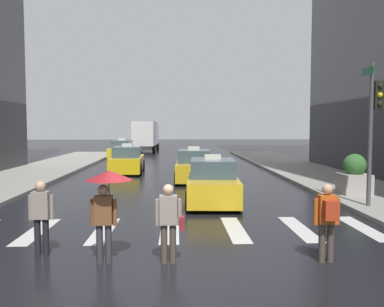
% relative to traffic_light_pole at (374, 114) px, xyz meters
% --- Properties ---
extents(ground_plane, '(160.00, 160.00, 0.00)m').
position_rel_traffic_light_pole_xyz_m(ground_plane, '(-6.80, -5.36, -3.26)').
color(ground_plane, black).
extents(crosswalk_markings, '(11.30, 2.80, 0.01)m').
position_rel_traffic_light_pole_xyz_m(crosswalk_markings, '(-6.80, -2.36, -3.25)').
color(crosswalk_markings, silver).
rests_on(crosswalk_markings, ground).
extents(traffic_light_pole, '(0.44, 0.84, 4.80)m').
position_rel_traffic_light_pole_xyz_m(traffic_light_pole, '(0.00, 0.00, 0.00)').
color(traffic_light_pole, '#47474C').
rests_on(traffic_light_pole, curb_right).
extents(taxi_lead, '(2.12, 4.63, 1.80)m').
position_rel_traffic_light_pole_xyz_m(taxi_lead, '(-5.27, 1.62, -2.53)').
color(taxi_lead, gold).
rests_on(taxi_lead, ground).
extents(taxi_second, '(2.04, 4.59, 1.80)m').
position_rel_traffic_light_pole_xyz_m(taxi_second, '(-5.71, 7.61, -2.53)').
color(taxi_second, gold).
rests_on(taxi_second, ground).
extents(taxi_third, '(2.01, 4.58, 1.80)m').
position_rel_traffic_light_pole_xyz_m(taxi_third, '(-9.62, 11.33, -2.53)').
color(taxi_third, yellow).
rests_on(taxi_third, ground).
extents(taxi_fourth, '(2.05, 4.59, 1.80)m').
position_rel_traffic_light_pole_xyz_m(taxi_fourth, '(-11.42, 22.27, -2.53)').
color(taxi_fourth, yellow).
rests_on(taxi_fourth, ground).
extents(box_truck, '(2.49, 7.61, 3.35)m').
position_rel_traffic_light_pole_xyz_m(box_truck, '(-9.89, 30.35, -1.41)').
color(box_truck, '#2D2D2D').
rests_on(box_truck, ground).
extents(pedestrian_with_umbrella, '(0.96, 0.96, 1.94)m').
position_rel_traffic_light_pole_xyz_m(pedestrian_with_umbrella, '(-8.04, -5.01, -1.74)').
color(pedestrian_with_umbrella, '#333338').
rests_on(pedestrian_with_umbrella, ground).
extents(pedestrian_with_backpack, '(0.55, 0.43, 1.65)m').
position_rel_traffic_light_pole_xyz_m(pedestrian_with_backpack, '(-3.49, -5.13, -2.29)').
color(pedestrian_with_backpack, '#473D33').
rests_on(pedestrian_with_backpack, ground).
extents(pedestrian_with_handbag, '(0.60, 0.24, 1.65)m').
position_rel_traffic_light_pole_xyz_m(pedestrian_with_handbag, '(-6.77, -5.03, -2.32)').
color(pedestrian_with_handbag, '#473D33').
rests_on(pedestrian_with_handbag, ground).
extents(pedestrian_plain_coat, '(0.55, 0.24, 1.65)m').
position_rel_traffic_light_pole_xyz_m(pedestrian_plain_coat, '(-9.58, -4.42, -2.32)').
color(pedestrian_plain_coat, black).
rests_on(pedestrian_plain_coat, ground).
extents(planter_near_corner, '(1.10, 1.10, 1.60)m').
position_rel_traffic_light_pole_xyz_m(planter_near_corner, '(0.48, 2.40, -2.38)').
color(planter_near_corner, '#A8A399').
rests_on(planter_near_corner, curb_right).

